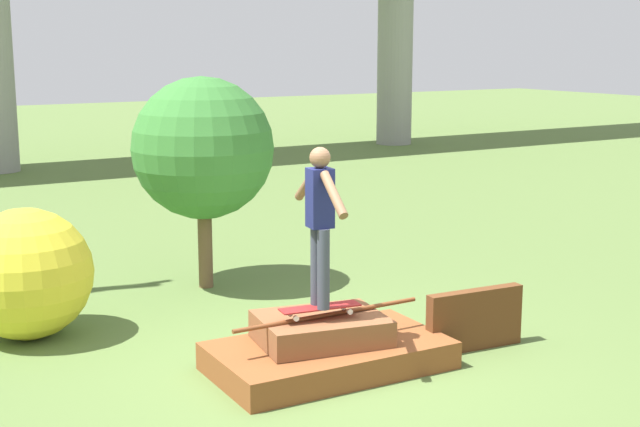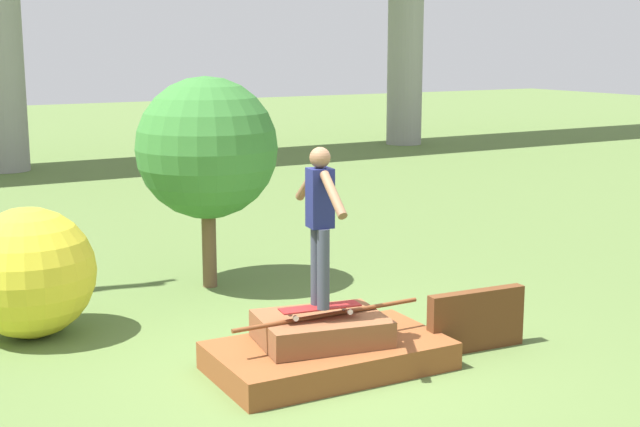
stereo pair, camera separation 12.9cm
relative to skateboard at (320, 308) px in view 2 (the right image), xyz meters
The scene contains 7 objects.
ground_plane 0.66m from the skateboard, 17.03° to the left, with size 80.00×80.00×0.00m, color #567038.
scrap_pile 0.46m from the skateboard, 25.76° to the left, with size 2.32×1.34×0.58m.
scrap_plank_loose 1.78m from the skateboard, ahead, with size 1.13×0.23×0.64m.
skateboard is the anchor object (origin of this frame).
skater 0.90m from the skateboard, 123.69° to the left, with size 0.25×1.15×1.54m.
tree_behind_left 3.63m from the skateboard, 85.07° to the left, with size 1.82×1.82×2.75m.
bush_yellow_flowering 3.34m from the skateboard, 130.89° to the left, with size 1.43×1.43×1.43m.
Camera 2 is at (-4.23, -7.18, 3.16)m, focal length 50.00 mm.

